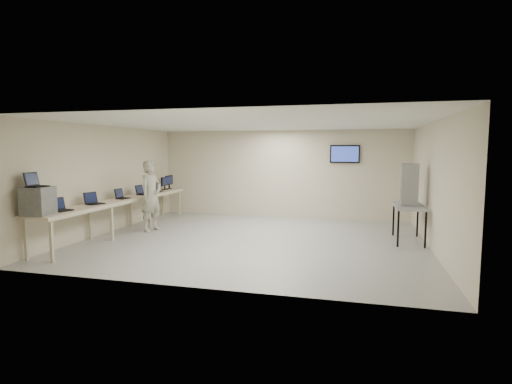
% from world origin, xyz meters
% --- Properties ---
extents(room, '(8.01, 7.01, 2.81)m').
position_xyz_m(room, '(0.03, 0.06, 1.41)').
color(room, '#B4B2A5').
rests_on(room, ground).
extents(workbench, '(0.76, 6.00, 0.90)m').
position_xyz_m(workbench, '(-3.59, 0.00, 0.83)').
color(workbench, beige).
rests_on(workbench, ground).
extents(equipment_box, '(0.55, 0.60, 0.55)m').
position_xyz_m(equipment_box, '(-3.65, -2.75, 1.18)').
color(equipment_box, slate).
rests_on(equipment_box, workbench).
extents(laptop_on_box, '(0.31, 0.37, 0.29)m').
position_xyz_m(laptop_on_box, '(-3.71, -2.75, 1.53)').
color(laptop_on_box, black).
rests_on(laptop_on_box, equipment_box).
extents(laptop_0, '(0.36, 0.40, 0.28)m').
position_xyz_m(laptop_0, '(-3.62, -2.19, 0.97)').
color(laptop_0, black).
rests_on(laptop_0, workbench).
extents(laptop_1, '(0.40, 0.43, 0.28)m').
position_xyz_m(laptop_1, '(-3.62, -1.12, 0.97)').
color(laptop_1, black).
rests_on(laptop_1, workbench).
extents(laptop_2, '(0.30, 0.36, 0.27)m').
position_xyz_m(laptop_2, '(-3.61, 0.01, 0.97)').
color(laptop_2, black).
rests_on(laptop_2, workbench).
extents(laptop_3, '(0.32, 0.37, 0.27)m').
position_xyz_m(laptop_3, '(-3.59, 1.01, 0.97)').
color(laptop_3, black).
rests_on(laptop_3, workbench).
extents(laptop_4, '(0.32, 0.37, 0.27)m').
position_xyz_m(laptop_4, '(-3.61, 1.86, 0.97)').
color(laptop_4, black).
rests_on(laptop_4, workbench).
extents(monitor_near, '(0.19, 0.42, 0.41)m').
position_xyz_m(monitor_near, '(-3.60, 2.44, 1.15)').
color(monitor_near, black).
rests_on(monitor_near, workbench).
extents(monitor_far, '(0.20, 0.45, 0.44)m').
position_xyz_m(monitor_far, '(-3.60, 2.75, 1.17)').
color(monitor_far, black).
rests_on(monitor_far, workbench).
extents(soldier, '(0.60, 0.78, 1.90)m').
position_xyz_m(soldier, '(-2.95, 0.39, 0.95)').
color(soldier, gray).
rests_on(soldier, ground).
extents(side_table, '(0.67, 1.44, 0.87)m').
position_xyz_m(side_table, '(3.60, 0.76, 0.79)').
color(side_table, gray).
rests_on(side_table, ground).
extents(storage_bins, '(0.38, 0.42, 0.99)m').
position_xyz_m(storage_bins, '(3.58, 0.76, 1.36)').
color(storage_bins, gray).
rests_on(storage_bins, side_table).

